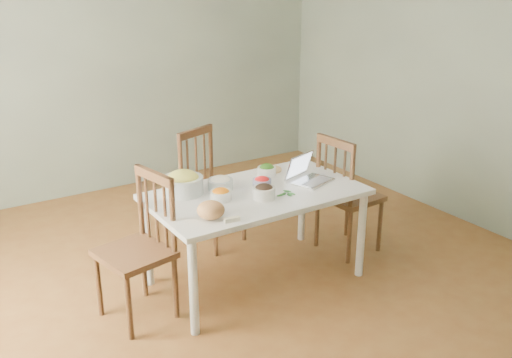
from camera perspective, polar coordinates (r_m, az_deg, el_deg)
floor at (r=4.47m, az=-2.57°, el=-10.42°), size 5.00×5.00×0.00m
wall_back at (r=6.22m, az=-14.67°, el=10.99°), size 5.00×0.00×2.70m
wall_right at (r=5.61m, az=20.18°, el=9.48°), size 0.00×5.00×2.70m
dining_table at (r=4.36m, az=-0.00°, el=-5.75°), size 1.56×0.88×0.73m
chair_far at (r=4.92m, az=-4.26°, el=-0.99°), size 0.56×0.55×1.00m
chair_left at (r=3.94m, az=-12.04°, el=-6.93°), size 0.51×0.53×1.02m
chair_right at (r=4.86m, az=9.32°, el=-1.42°), size 0.46×0.48×1.02m
bread_boule at (r=3.76m, az=-4.52°, el=-3.09°), size 0.22×0.22×0.12m
butter_stick at (r=3.73m, az=-2.39°, el=-4.05°), size 0.11×0.05×0.03m
bowl_squash at (r=4.19m, az=-7.27°, el=-0.34°), size 0.32×0.32×0.17m
bowl_carrot at (r=4.06m, az=-3.52°, el=-1.52°), size 0.20×0.20×0.08m
bowl_onion at (r=4.25m, az=-3.56°, el=-0.39°), size 0.23×0.23×0.10m
bowl_mushroom at (r=4.08m, az=0.80°, el=-1.26°), size 0.21×0.21×0.11m
bowl_redpep at (r=4.29m, az=0.60°, el=-0.32°), size 0.17×0.17×0.08m
bowl_broccoli at (r=4.54m, az=1.08°, el=0.92°), size 0.17×0.17×0.09m
flatbread at (r=4.66m, az=1.43°, el=0.95°), size 0.23×0.23×0.02m
basil_bunch at (r=4.17m, az=2.87°, el=-1.42°), size 0.17×0.17×0.02m
laptop at (r=4.39m, az=5.75°, el=0.94°), size 0.37×0.35×0.20m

